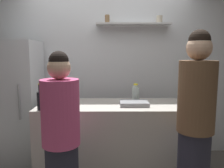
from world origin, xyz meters
TOP-DOWN VIEW (x-y plane):
  - back_wall_assembly at (0.00, 1.25)m, footprint 4.80×0.32m
  - refrigerator at (-1.27, 0.85)m, footprint 0.66×0.64m
  - counter at (0.07, 0.49)m, footprint 1.80×0.73m
  - baking_pan at (0.34, 0.40)m, footprint 0.34×0.24m
  - utensil_holder at (-0.73, 0.42)m, footprint 0.09×0.09m
  - wine_bottle_amber_glass at (-0.45, 0.69)m, footprint 0.08×0.08m
  - wine_bottle_dark_glass at (-0.72, 0.19)m, footprint 0.07×0.07m
  - water_bottle_plastic at (0.38, 0.64)m, footprint 0.09×0.09m
  - person_brown_jacket at (0.85, -0.22)m, footprint 0.34×0.34m
  - person_pink_top at (-0.39, -0.30)m, footprint 0.34×0.34m

SIDE VIEW (x-z plane):
  - counter at x=0.07m, z-range 0.00..0.94m
  - person_pink_top at x=-0.39m, z-range -0.02..1.57m
  - refrigerator at x=-1.27m, z-range 0.00..1.73m
  - person_brown_jacket at x=0.85m, z-range 0.00..1.77m
  - baking_pan at x=0.34m, z-range 0.94..0.99m
  - utensil_holder at x=-0.73m, z-range 0.89..1.10m
  - water_bottle_plastic at x=0.38m, z-range 0.92..1.16m
  - wine_bottle_amber_glass at x=-0.45m, z-range 0.90..1.20m
  - wine_bottle_dark_glass at x=-0.72m, z-range 0.90..1.20m
  - back_wall_assembly at x=0.00m, z-range 0.00..2.60m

